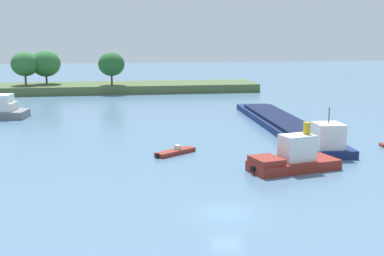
% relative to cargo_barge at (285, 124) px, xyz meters
% --- Properties ---
extents(ground_plane, '(400.00, 400.00, 0.00)m').
position_rel_cargo_barge_xyz_m(ground_plane, '(-15.98, -33.13, -0.80)').
color(ground_plane, slate).
extents(treeline_island, '(88.34, 13.26, 9.68)m').
position_rel_cargo_barge_xyz_m(treeline_island, '(-40.27, 52.12, 2.26)').
color(treeline_island, '#4C6038').
rests_on(treeline_island, ground).
extents(cargo_barge, '(6.80, 39.11, 5.54)m').
position_rel_cargo_barge_xyz_m(cargo_barge, '(0.00, 0.00, 0.00)').
color(cargo_barge, navy).
rests_on(cargo_barge, ground).
extents(small_motorboat, '(5.07, 4.27, 0.98)m').
position_rel_cargo_barge_xyz_m(small_motorboat, '(-17.46, -12.73, -0.53)').
color(small_motorboat, maroon).
rests_on(small_motorboat, ground).
extents(tugboat, '(9.81, 5.69, 4.82)m').
position_rel_cargo_barge_xyz_m(tugboat, '(-6.57, -21.57, 0.42)').
color(tugboat, maroon).
rests_on(tugboat, ground).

